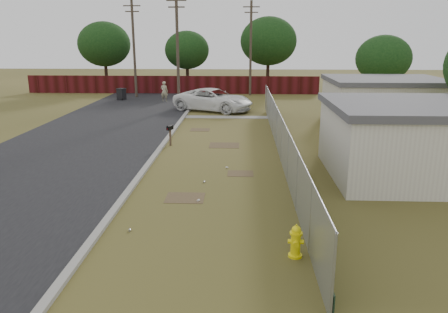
{
  "coord_description": "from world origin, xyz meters",
  "views": [
    {
      "loc": [
        1.25,
        -19.83,
        5.67
      ],
      "look_at": [
        0.55,
        -3.25,
        1.1
      ],
      "focal_mm": 35.0,
      "sensor_mm": 36.0,
      "label": 1
    }
  ],
  "objects_px": {
    "pickup_truck": "(213,100)",
    "pedestrian": "(164,91)",
    "fire_hydrant": "(296,242)",
    "trash_bin": "(121,94)",
    "mailbox": "(170,129)"
  },
  "relations": [
    {
      "from": "pickup_truck",
      "to": "pedestrian",
      "type": "relative_size",
      "value": 3.47
    },
    {
      "from": "fire_hydrant",
      "to": "pedestrian",
      "type": "xyz_separation_m",
      "value": [
        -8.5,
        28.57,
        0.47
      ]
    },
    {
      "from": "fire_hydrant",
      "to": "trash_bin",
      "type": "distance_m",
      "value": 31.96
    },
    {
      "from": "pickup_truck",
      "to": "pedestrian",
      "type": "height_order",
      "value": "pedestrian"
    },
    {
      "from": "pedestrian",
      "to": "mailbox",
      "type": "bearing_deg",
      "value": 109.81
    },
    {
      "from": "mailbox",
      "to": "trash_bin",
      "type": "bearing_deg",
      "value": 113.04
    },
    {
      "from": "trash_bin",
      "to": "pickup_truck",
      "type": "bearing_deg",
      "value": -32.6
    },
    {
      "from": "fire_hydrant",
      "to": "trash_bin",
      "type": "relative_size",
      "value": 0.88
    },
    {
      "from": "pedestrian",
      "to": "trash_bin",
      "type": "xyz_separation_m",
      "value": [
        -4.14,
        0.78,
        -0.36
      ]
    },
    {
      "from": "pedestrian",
      "to": "pickup_truck",
      "type": "bearing_deg",
      "value": 142.96
    },
    {
      "from": "pickup_truck",
      "to": "pedestrian",
      "type": "distance_m",
      "value": 6.84
    },
    {
      "from": "fire_hydrant",
      "to": "pickup_truck",
      "type": "distance_m",
      "value": 23.96
    },
    {
      "from": "fire_hydrant",
      "to": "pedestrian",
      "type": "height_order",
      "value": "pedestrian"
    },
    {
      "from": "fire_hydrant",
      "to": "pickup_truck",
      "type": "height_order",
      "value": "pickup_truck"
    },
    {
      "from": "pickup_truck",
      "to": "pedestrian",
      "type": "xyz_separation_m",
      "value": [
        -4.77,
        4.91,
        0.03
      ]
    }
  ]
}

